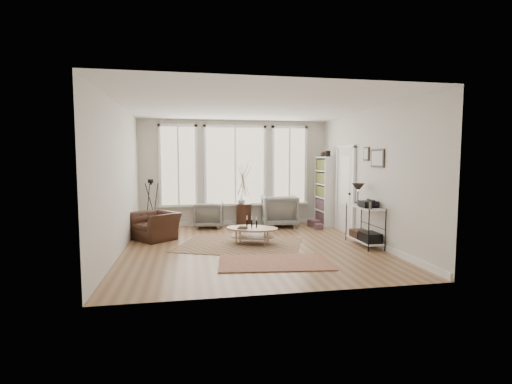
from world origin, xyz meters
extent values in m
plane|color=#926A46|center=(0.00, 0.00, 0.00)|extent=(5.50, 5.50, 0.00)
plane|color=white|center=(0.00, 0.00, 2.90)|extent=(5.50, 5.50, 0.00)
cube|color=beige|center=(0.00, 2.75, 1.45)|extent=(5.20, 0.04, 2.90)
cube|color=beige|center=(0.00, -2.75, 1.45)|extent=(5.20, 0.04, 2.90)
cube|color=beige|center=(-2.60, 0.00, 1.45)|extent=(0.04, 5.50, 2.90)
cube|color=beige|center=(2.60, 0.00, 1.45)|extent=(0.04, 5.50, 2.90)
cube|color=white|center=(0.00, 2.74, 0.06)|extent=(5.10, 0.04, 0.12)
cube|color=white|center=(2.58, 0.00, 0.06)|extent=(0.03, 5.40, 0.12)
cube|color=tan|center=(0.00, 2.73, 1.65)|extent=(1.60, 0.03, 2.10)
cube|color=tan|center=(-1.55, 2.73, 1.65)|extent=(0.90, 0.03, 2.10)
cube|color=tan|center=(1.55, 2.73, 1.65)|extent=(0.90, 0.03, 2.10)
cube|color=white|center=(0.00, 2.71, 1.65)|extent=(1.74, 0.06, 2.24)
cube|color=white|center=(-1.55, 2.71, 1.65)|extent=(1.04, 0.06, 2.24)
cube|color=white|center=(1.55, 2.71, 1.65)|extent=(1.04, 0.06, 2.24)
cube|color=white|center=(0.00, 2.69, 0.57)|extent=(4.10, 0.12, 0.06)
cube|color=silver|center=(2.58, 1.15, 1.05)|extent=(0.04, 0.88, 2.10)
cube|color=white|center=(2.56, 1.15, 1.30)|extent=(0.01, 0.55, 1.20)
cube|color=white|center=(2.56, 0.66, 1.05)|extent=(0.06, 0.08, 2.18)
cube|color=white|center=(2.56, 1.64, 1.05)|extent=(0.06, 0.08, 2.18)
cube|color=white|center=(2.56, 1.15, 2.14)|extent=(0.06, 1.06, 0.08)
sphere|color=black|center=(2.53, 0.82, 1.00)|extent=(0.06, 0.06, 0.06)
cube|color=white|center=(2.43, 1.81, 0.95)|extent=(0.30, 0.03, 1.90)
cube|color=white|center=(2.43, 2.63, 0.95)|extent=(0.30, 0.03, 1.90)
cube|color=white|center=(2.58, 2.23, 0.95)|extent=(0.02, 0.85, 1.90)
cube|color=white|center=(2.43, 2.23, 0.95)|extent=(0.30, 0.81, 1.90)
cube|color=brown|center=(2.43, 2.23, 0.95)|extent=(0.24, 0.75, 1.76)
cube|color=black|center=(2.43, 2.02, 1.98)|extent=(0.12, 0.10, 0.16)
sphere|color=#331B11|center=(2.43, 2.38, 1.97)|extent=(0.14, 0.14, 0.14)
cube|color=white|center=(2.38, -0.30, 0.12)|extent=(0.37, 1.07, 0.03)
cube|color=white|center=(2.38, -0.30, 0.82)|extent=(0.37, 1.07, 0.02)
cylinder|color=black|center=(2.20, -0.83, 0.42)|extent=(0.02, 0.02, 0.85)
cylinder|color=black|center=(2.56, -0.83, 0.42)|extent=(0.02, 0.02, 0.85)
cylinder|color=black|center=(2.20, 0.23, 0.42)|extent=(0.02, 0.02, 0.85)
cylinder|color=black|center=(2.56, 0.23, 0.42)|extent=(0.02, 0.02, 0.85)
cylinder|color=black|center=(2.38, 0.05, 0.88)|extent=(0.14, 0.14, 0.02)
cylinder|color=black|center=(2.38, 0.05, 1.01)|extent=(0.02, 0.02, 0.30)
cone|color=black|center=(2.38, 0.05, 1.21)|extent=(0.28, 0.28, 0.18)
cube|color=black|center=(2.38, -0.45, 0.91)|extent=(0.32, 0.30, 0.13)
cube|color=black|center=(2.38, -0.55, 0.23)|extent=(0.32, 0.45, 0.20)
cube|color=#331B11|center=(2.38, -0.08, 0.21)|extent=(0.32, 0.40, 0.16)
cube|color=black|center=(2.28, -0.72, 0.91)|extent=(0.02, 0.10, 0.14)
cube|color=black|center=(2.28, -0.18, 0.91)|extent=(0.02, 0.10, 0.12)
cube|color=black|center=(2.58, -0.40, 1.85)|extent=(0.03, 0.52, 0.38)
cube|color=silver|center=(2.56, -0.40, 1.85)|extent=(0.01, 0.44, 0.30)
cube|color=black|center=(2.58, 0.10, 1.95)|extent=(0.03, 0.24, 0.30)
cube|color=silver|center=(2.56, 0.10, 1.95)|extent=(0.01, 0.18, 0.24)
cube|color=brown|center=(-0.21, 0.22, 0.01)|extent=(3.03, 2.68, 0.01)
cube|color=maroon|center=(0.20, -1.26, 0.01)|extent=(2.08, 1.31, 0.01)
ellipsoid|color=tan|center=(0.06, 0.28, 0.16)|extent=(1.12, 0.92, 0.03)
ellipsoid|color=tan|center=(0.06, 0.28, 0.34)|extent=(1.31, 1.08, 0.04)
cylinder|color=tan|center=(-0.26, 0.10, 0.16)|extent=(0.03, 0.03, 0.32)
cylinder|color=tan|center=(0.37, 0.10, 0.16)|extent=(0.03, 0.03, 0.32)
cylinder|color=tan|center=(-0.26, 0.46, 0.16)|extent=(0.03, 0.03, 0.32)
cylinder|color=tan|center=(0.37, 0.46, 0.16)|extent=(0.03, 0.03, 0.32)
cylinder|color=black|center=(-0.05, 0.32, 0.44)|extent=(0.03, 0.03, 0.16)
cylinder|color=black|center=(0.06, 0.32, 0.44)|extent=(0.03, 0.03, 0.16)
cylinder|color=black|center=(0.16, 0.32, 0.44)|extent=(0.03, 0.03, 0.16)
cube|color=#2A4728|center=(-0.16, 0.20, 0.38)|extent=(0.20, 0.14, 0.05)
imported|color=slate|center=(-0.76, 2.42, 0.34)|extent=(0.84, 0.86, 0.69)
imported|color=slate|center=(1.15, 2.24, 0.43)|extent=(1.00, 1.02, 0.86)
cylinder|color=#331B11|center=(0.19, 2.40, 0.31)|extent=(0.41, 0.41, 0.62)
imported|color=silver|center=(0.12, 2.40, 0.74)|extent=(0.30, 0.30, 0.25)
imported|color=#331B11|center=(-2.05, 1.15, 0.31)|extent=(1.27, 1.25, 0.62)
cylinder|color=black|center=(-2.22, 2.10, 1.22)|extent=(0.06, 0.06, 0.06)
cube|color=black|center=(-2.22, 2.10, 1.28)|extent=(0.14, 0.11, 0.09)
cylinder|color=black|center=(-2.22, 2.03, 1.28)|extent=(0.06, 0.07, 0.06)
cube|color=brown|center=(2.05, 1.99, 0.09)|extent=(0.31, 0.35, 0.19)
cube|color=brown|center=(2.05, 1.61, 0.07)|extent=(0.18, 0.23, 0.15)
camera|label=1|loc=(-1.28, -7.52, 1.83)|focal=26.00mm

